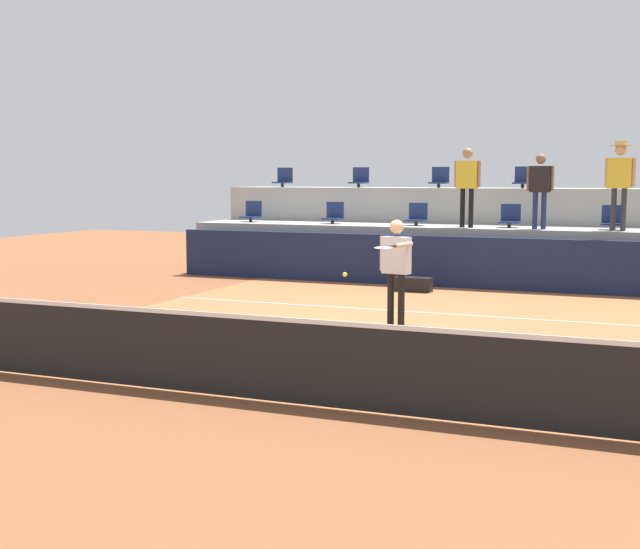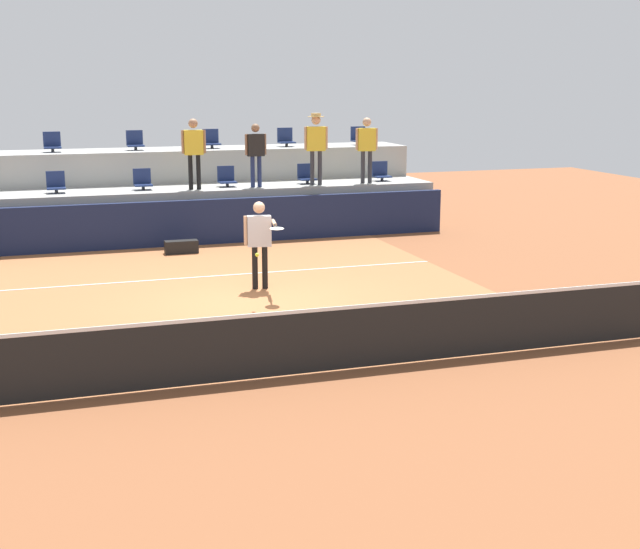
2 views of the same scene
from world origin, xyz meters
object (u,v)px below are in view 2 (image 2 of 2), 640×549
(stadium_chair_upper_left, at_px, (52,144))
(spectator_with_hat, at_px, (316,140))
(spectator_in_grey, at_px, (256,149))
(stadium_chair_upper_mid_right, at_px, (211,140))
(stadium_chair_lower_mid_right, at_px, (227,178))
(stadium_chair_lower_far_right, at_px, (381,173))
(stadium_chair_lower_mid_left, at_px, (143,181))
(stadium_chair_lower_right, at_px, (306,175))
(tennis_player, at_px, (260,236))
(stadium_chair_upper_mid_left, at_px, (135,142))
(spectator_leaning_on_rail, at_px, (367,144))
(equipment_bag, at_px, (181,247))
(spectator_in_white, at_px, (194,147))
(stadium_chair_upper_right, at_px, (286,139))
(stadium_chair_lower_left, at_px, (56,184))
(stadium_chair_upper_far_right, at_px, (359,137))
(tennis_ball, at_px, (257,255))

(stadium_chair_upper_left, relative_size, spectator_with_hat, 0.28)
(spectator_in_grey, bearing_deg, stadium_chair_upper_mid_right, 107.99)
(stadium_chair_lower_mid_right, bearing_deg, stadium_chair_lower_far_right, 0.00)
(stadium_chair_lower_mid_left, bearing_deg, stadium_chair_lower_far_right, 0.00)
(stadium_chair_lower_mid_left, height_order, stadium_chair_lower_right, same)
(stadium_chair_lower_far_right, height_order, spectator_with_hat, spectator_with_hat)
(tennis_player, relative_size, spectator_in_grey, 1.05)
(stadium_chair_lower_far_right, xyz_separation_m, stadium_chair_upper_mid_left, (-6.36, 1.80, 0.85))
(stadium_chair_upper_left, bearing_deg, spectator_leaning_on_rail, -15.45)
(equipment_bag, bearing_deg, spectator_in_grey, 38.78)
(stadium_chair_lower_mid_left, xyz_separation_m, spectator_in_white, (1.25, -0.38, 0.85))
(stadium_chair_upper_right, distance_m, spectator_in_grey, 2.60)
(tennis_player, bearing_deg, stadium_chair_lower_far_right, 51.32)
(spectator_in_grey, bearing_deg, stadium_chair_lower_right, 14.70)
(stadium_chair_lower_left, relative_size, spectator_in_grey, 0.32)
(stadium_chair_upper_left, bearing_deg, stadium_chair_upper_mid_left, 0.00)
(stadium_chair_upper_far_right, xyz_separation_m, spectator_in_white, (-5.20, -2.18, -0.00))
(tennis_ball, relative_size, equipment_bag, 0.09)
(stadium_chair_lower_right, xyz_separation_m, spectator_leaning_on_rail, (1.55, -0.38, 0.82))
(tennis_ball, bearing_deg, spectator_with_hat, 64.62)
(spectator_in_white, bearing_deg, stadium_chair_lower_far_right, 4.25)
(stadium_chair_lower_mid_right, bearing_deg, stadium_chair_upper_left, 156.81)
(tennis_player, xyz_separation_m, spectator_leaning_on_rail, (4.40, 5.83, 1.26))
(stadium_chair_lower_left, height_order, stadium_chair_lower_mid_left, same)
(stadium_chair_lower_left, xyz_separation_m, stadium_chair_upper_right, (6.32, 1.80, 0.85))
(spectator_leaning_on_rail, bearing_deg, tennis_ball, -123.90)
(stadium_chair_upper_mid_right, height_order, spectator_leaning_on_rail, spectator_leaning_on_rail)
(stadium_chair_lower_mid_right, xyz_separation_m, spectator_in_grey, (0.69, -0.38, 0.74))
(spectator_in_white, bearing_deg, stadium_chair_upper_far_right, 22.80)
(spectator_in_white, bearing_deg, stadium_chair_upper_right, 36.11)
(stadium_chair_lower_left, relative_size, tennis_player, 0.31)
(spectator_in_grey, xyz_separation_m, spectator_with_hat, (1.61, 0.00, 0.19))
(stadium_chair_lower_left, distance_m, stadium_chair_lower_far_right, 8.49)
(stadium_chair_lower_left, height_order, spectator_leaning_on_rail, spectator_leaning_on_rail)
(tennis_player, relative_size, spectator_in_white, 0.96)
(tennis_player, distance_m, tennis_ball, 1.34)
(stadium_chair_upper_left, height_order, stadium_chair_upper_right, same)
(stadium_chair_upper_mid_left, xyz_separation_m, spectator_leaning_on_rail, (5.78, -2.18, -0.03))
(stadium_chair_lower_far_right, height_order, spectator_in_grey, spectator_in_grey)
(spectator_with_hat, relative_size, tennis_ball, 27.17)
(stadium_chair_lower_right, bearing_deg, stadium_chair_upper_left, 164.18)
(stadium_chair_upper_mid_left, relative_size, spectator_in_white, 0.30)
(stadium_chair_lower_right, distance_m, stadium_chair_upper_mid_left, 4.68)
(stadium_chair_upper_mid_left, bearing_deg, stadium_chair_upper_left, 180.00)
(spectator_in_grey, relative_size, spectator_with_hat, 0.87)
(stadium_chair_lower_mid_left, height_order, stadium_chair_upper_left, stadium_chair_upper_left)
(stadium_chair_lower_far_right, xyz_separation_m, stadium_chair_upper_mid_right, (-4.30, 1.80, 0.85))
(stadium_chair_lower_far_right, bearing_deg, spectator_leaning_on_rail, -146.34)
(stadium_chair_upper_right, height_order, stadium_chair_upper_far_right, same)
(stadium_chair_lower_mid_left, bearing_deg, stadium_chair_upper_left, 138.94)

